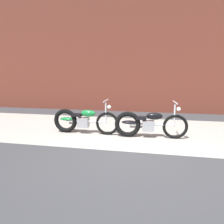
{
  "coord_description": "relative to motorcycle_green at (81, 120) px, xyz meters",
  "views": [
    {
      "loc": [
        0.31,
        -4.06,
        1.71
      ],
      "look_at": [
        -0.61,
        0.84,
        0.75
      ],
      "focal_mm": 30.29,
      "sensor_mm": 36.0,
      "label": 1
    }
  ],
  "objects": [
    {
      "name": "ground_plane",
      "position": [
        1.62,
        -1.17,
        -0.4
      ],
      "size": [
        80.0,
        80.0,
        0.0
      ],
      "primitive_type": "plane",
      "color": "#38383A"
    },
    {
      "name": "sidewalk_slab",
      "position": [
        1.62,
        0.58,
        -0.4
      ],
      "size": [
        36.0,
        3.5,
        0.01
      ],
      "primitive_type": "cube",
      "color": "#9E998E",
      "rests_on": "ground"
    },
    {
      "name": "brick_building_wall",
      "position": [
        1.62,
        4.03,
        2.3
      ],
      "size": [
        36.0,
        0.5,
        5.4
      ],
      "primitive_type": "cube",
      "color": "brown",
      "rests_on": "ground"
    },
    {
      "name": "motorcycle_green",
      "position": [
        0.0,
        0.0,
        0.0
      ],
      "size": [
        2.01,
        0.58,
        1.03
      ],
      "rotation": [
        0.0,
        0.0,
        -0.01
      ],
      "color": "black",
      "rests_on": "ground"
    },
    {
      "name": "motorcycle_black",
      "position": [
        1.9,
        -0.05,
        0.0
      ],
      "size": [
        2.01,
        0.58,
        1.03
      ],
      "rotation": [
        0.0,
        0.0,
        0.05
      ],
      "color": "black",
      "rests_on": "ground"
    }
  ]
}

